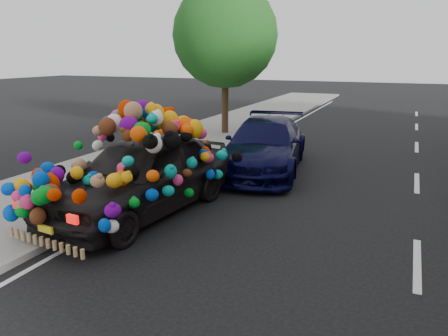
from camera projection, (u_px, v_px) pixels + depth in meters
name	position (u px, v px, depth m)	size (l,w,h in m)	color
ground	(214.00, 230.00, 8.39)	(100.00, 100.00, 0.00)	black
sidewalk	(43.00, 199.00, 10.01)	(4.00, 60.00, 0.12)	gray
kerb	(113.00, 210.00, 9.27)	(0.15, 60.00, 0.13)	gray
lane_markings	(417.00, 264.00, 7.02)	(6.00, 50.00, 0.01)	silver
tree_near_sidewalk	(225.00, 35.00, 17.28)	(4.20, 4.20, 6.13)	#332114
plush_art_car	(141.00, 158.00, 9.07)	(2.90, 5.30, 2.31)	black
navy_sedan	(265.00, 145.00, 12.53)	(2.08, 5.11, 1.48)	black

